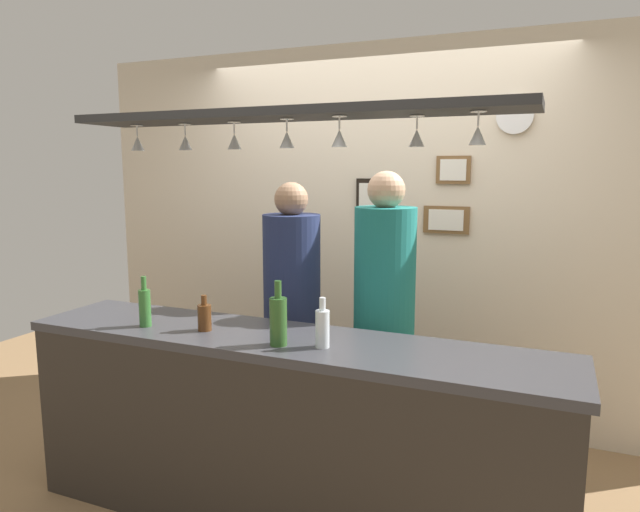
{
  "coord_description": "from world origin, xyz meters",
  "views": [
    {
      "loc": [
        1.17,
        -2.68,
        1.76
      ],
      "look_at": [
        0.0,
        0.1,
        1.29
      ],
      "focal_mm": 31.64,
      "sensor_mm": 36.0,
      "label": 1
    }
  ],
  "objects": [
    {
      "name": "hanging_wineglass_center_right",
      "position": [
        0.28,
        -0.36,
        1.89
      ],
      "size": [
        0.07,
        0.07,
        0.13
      ],
      "color": "silver",
      "rests_on": "overhead_glass_rack"
    },
    {
      "name": "picture_frame_lower_pair",
      "position": [
        0.5,
        1.06,
        1.42
      ],
      "size": [
        0.3,
        0.02,
        0.18
      ],
      "color": "brown",
      "rests_on": "back_wall"
    },
    {
      "name": "wall_clock",
      "position": [
        0.9,
        1.05,
        2.08
      ],
      "size": [
        0.22,
        0.03,
        0.22
      ],
      "primitive_type": "cylinder",
      "rotation": [
        1.57,
        0.0,
        0.0
      ],
      "color": "white",
      "rests_on": "back_wall"
    },
    {
      "name": "bottle_champagne_green",
      "position": [
        0.03,
        -0.47,
        1.08
      ],
      "size": [
        0.08,
        0.08,
        0.3
      ],
      "color": "#2D5623",
      "rests_on": "bar_counter"
    },
    {
      "name": "hanging_wineglass_far_right",
      "position": [
        0.86,
        -0.34,
        1.89
      ],
      "size": [
        0.07,
        0.07,
        0.13
      ],
      "color": "silver",
      "rests_on": "overhead_glass_rack"
    },
    {
      "name": "ground_plane",
      "position": [
        0.0,
        0.0,
        0.0
      ],
      "size": [
        8.0,
        8.0,
        0.0
      ],
      "primitive_type": "plane",
      "color": "olive"
    },
    {
      "name": "bottle_beer_green_import",
      "position": [
        -0.73,
        -0.46,
        1.06
      ],
      "size": [
        0.06,
        0.06,
        0.26
      ],
      "color": "#336B2D",
      "rests_on": "bar_counter"
    },
    {
      "name": "picture_frame_crest",
      "position": [
        -0.03,
        1.06,
        1.56
      ],
      "size": [
        0.18,
        0.02,
        0.26
      ],
      "color": "black",
      "rests_on": "back_wall"
    },
    {
      "name": "bottle_soda_clear",
      "position": [
        0.23,
        -0.42,
        1.05
      ],
      "size": [
        0.06,
        0.06,
        0.23
      ],
      "color": "silver",
      "rests_on": "bar_counter"
    },
    {
      "name": "back_wall",
      "position": [
        0.0,
        1.1,
        1.3
      ],
      "size": [
        4.4,
        0.06,
        2.6
      ],
      "primitive_type": "cube",
      "color": "beige",
      "rests_on": "ground_plane"
    },
    {
      "name": "bar_counter",
      "position": [
        0.0,
        -0.5,
        0.65
      ],
      "size": [
        2.7,
        0.55,
        0.96
      ],
      "color": "#38383D",
      "rests_on": "ground_plane"
    },
    {
      "name": "picture_frame_upper_small",
      "position": [
        0.54,
        1.06,
        1.75
      ],
      "size": [
        0.22,
        0.02,
        0.18
      ],
      "color": "brown",
      "rests_on": "back_wall"
    },
    {
      "name": "overhead_glass_rack",
      "position": [
        0.0,
        -0.3,
        2.0
      ],
      "size": [
        2.2,
        0.36,
        0.04
      ],
      "primitive_type": "cube",
      "color": "black"
    },
    {
      "name": "person_right_teal_shirt",
      "position": [
        0.32,
        0.27,
        1.06
      ],
      "size": [
        0.34,
        0.34,
        1.75
      ],
      "color": "#2D334C",
      "rests_on": "ground_plane"
    },
    {
      "name": "hanging_wineglass_center_left",
      "position": [
        -0.3,
        -0.26,
        1.89
      ],
      "size": [
        0.07,
        0.07,
        0.13
      ],
      "color": "silver",
      "rests_on": "overhead_glass_rack"
    },
    {
      "name": "hanging_wineglass_far_left",
      "position": [
        -0.89,
        -0.27,
        1.89
      ],
      "size": [
        0.07,
        0.07,
        0.13
      ],
      "color": "silver",
      "rests_on": "overhead_glass_rack"
    },
    {
      "name": "hanging_wineglass_center",
      "position": [
        0.01,
        -0.32,
        1.89
      ],
      "size": [
        0.07,
        0.07,
        0.13
      ],
      "color": "silver",
      "rests_on": "overhead_glass_rack"
    },
    {
      "name": "hanging_wineglass_left",
      "position": [
        -0.6,
        -0.24,
        1.89
      ],
      "size": [
        0.07,
        0.07,
        0.13
      ],
      "color": "silver",
      "rests_on": "overhead_glass_rack"
    },
    {
      "name": "person_middle_navy_shirt",
      "position": [
        -0.25,
        0.27,
        1.01
      ],
      "size": [
        0.34,
        0.34,
        1.68
      ],
      "color": "#2D334C",
      "rests_on": "ground_plane"
    },
    {
      "name": "hanging_wineglass_right",
      "position": [
        0.6,
        -0.24,
        1.89
      ],
      "size": [
        0.07,
        0.07,
        0.13
      ],
      "color": "silver",
      "rests_on": "overhead_glass_rack"
    },
    {
      "name": "bottle_beer_brown_stubby",
      "position": [
        -0.41,
        -0.4,
        1.03
      ],
      "size": [
        0.07,
        0.07,
        0.18
      ],
      "color": "#512D14",
      "rests_on": "bar_counter"
    }
  ]
}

